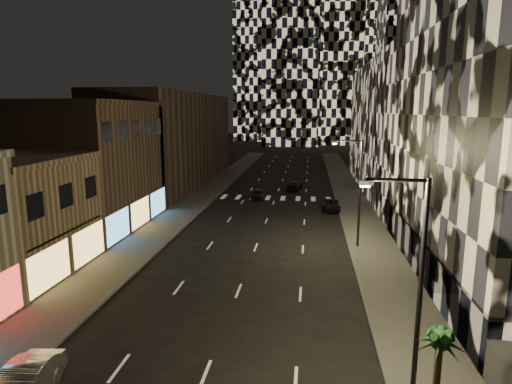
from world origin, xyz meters
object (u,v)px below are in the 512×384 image
(car_dark_midlane, at_px, (258,194))
(car_dark_rightlane, at_px, (331,205))
(palm_tree, at_px, (440,348))
(car_dark_oncoming, at_px, (295,185))
(streetlight_far, at_px, (357,186))
(streetlight_near, at_px, (414,278))

(car_dark_midlane, bearing_deg, car_dark_rightlane, -26.66)
(car_dark_midlane, relative_size, car_dark_rightlane, 0.81)
(car_dark_rightlane, bearing_deg, palm_tree, -85.92)
(car_dark_oncoming, bearing_deg, streetlight_far, 108.86)
(streetlight_near, bearing_deg, car_dark_oncoming, 97.40)
(streetlight_near, distance_m, car_dark_rightlane, 34.18)
(car_dark_oncoming, bearing_deg, car_dark_rightlane, 116.39)
(car_dark_rightlane, distance_m, palm_tree, 35.43)
(streetlight_near, xyz_separation_m, streetlight_far, (0.00, 20.00, 0.00))
(streetlight_near, relative_size, car_dark_rightlane, 2.02)
(streetlight_far, xyz_separation_m, car_dark_rightlane, (-1.35, 13.83, -4.73))
(streetlight_far, bearing_deg, car_dark_oncoming, 102.87)
(streetlight_far, height_order, palm_tree, streetlight_far)
(streetlight_far, distance_m, car_dark_rightlane, 14.68)
(streetlight_far, bearing_deg, car_dark_midlane, 118.84)
(streetlight_far, distance_m, car_dark_midlane, 22.50)
(car_dark_midlane, bearing_deg, palm_tree, -70.74)
(car_dark_oncoming, relative_size, palm_tree, 1.13)
(streetlight_far, xyz_separation_m, car_dark_midlane, (-10.61, 19.27, -4.74))
(streetlight_near, distance_m, car_dark_oncoming, 47.02)
(streetlight_near, height_order, streetlight_far, same)
(streetlight_far, bearing_deg, palm_tree, -88.28)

